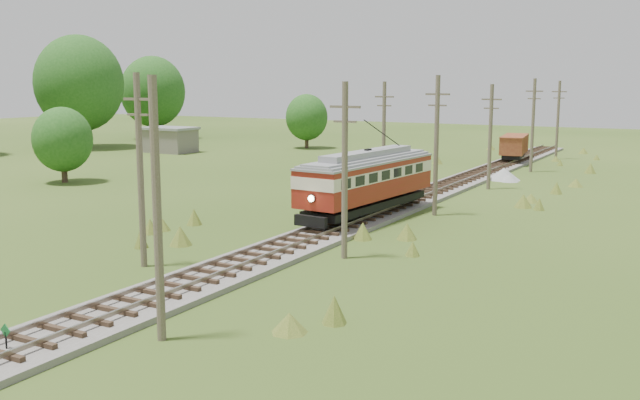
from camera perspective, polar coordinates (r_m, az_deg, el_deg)
The scene contains 18 objects.
railbed_main at distance 50.76m, azimuth 6.92°, elevation -0.14°, with size 3.60×96.00×0.57m.
switch_marker at distance 24.90m, azimuth -23.84°, elevation -10.00°, with size 0.45×0.06×1.08m.
streetcar at distance 44.56m, azimuth 3.83°, elevation 1.79°, with size 3.91×12.69×5.75m.
gondola at distance 78.92m, azimuth 15.28°, elevation 4.22°, with size 3.34×7.48×2.40m.
gravel_pile at distance 64.86m, azimuth 14.56°, elevation 1.98°, with size 2.97×3.14×1.08m.
utility_pole_r_1 at distance 23.84m, azimuth -12.90°, elevation -0.89°, with size 0.30×0.30×8.80m.
utility_pole_r_2 at distance 34.38m, azimuth 1.99°, elevation 2.50°, with size 1.60×0.30×8.60m.
utility_pole_r_3 at distance 46.28m, azimuth 9.29°, elevation 4.42°, with size 1.60×0.30×9.00m.
utility_pole_r_4 at distance 58.71m, azimuth 13.46°, elevation 5.02°, with size 1.60×0.30×8.40m.
utility_pole_r_5 at distance 71.18m, azimuth 16.66°, elevation 5.82°, with size 1.60×0.30×8.90m.
utility_pole_r_6 at distance 83.94m, azimuth 18.49°, elevation 6.15°, with size 1.60×0.30×8.70m.
utility_pole_l_a at distance 33.80m, azimuth -14.19°, elevation 2.44°, with size 1.60×0.30×9.00m.
utility_pole_l_b at distance 57.50m, azimuth 5.13°, elevation 5.26°, with size 1.60×0.30×8.60m.
tree_left_4 at distance 98.58m, azimuth -18.72°, elevation 8.82°, with size 11.34×11.34×14.61m.
tree_left_5 at distance 111.33m, azimuth -13.23°, elevation 8.44°, with size 9.66×9.66×12.44m.
tree_mid_a at distance 93.16m, azimuth -1.08°, elevation 6.63°, with size 5.46×5.46×7.03m.
tree_mid_c at distance 64.88m, azimuth -19.91°, elevation 4.57°, with size 5.04×5.04×6.49m.
shed at distance 89.75m, azimuth -11.97°, elevation 4.76°, with size 6.40×4.40×3.10m.
Camera 1 is at (18.90, -12.36, 8.57)m, focal length 40.00 mm.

